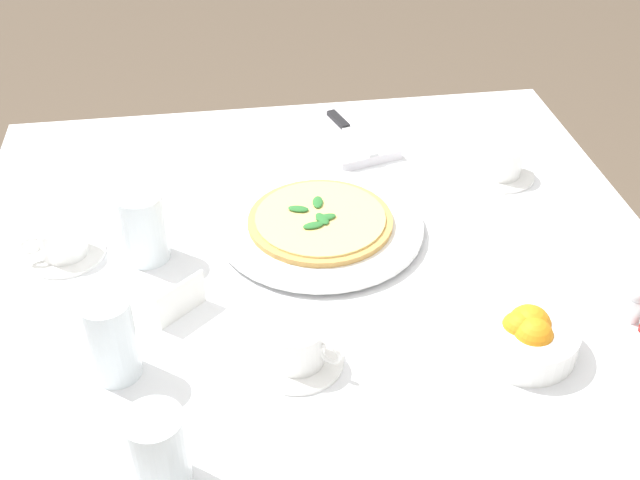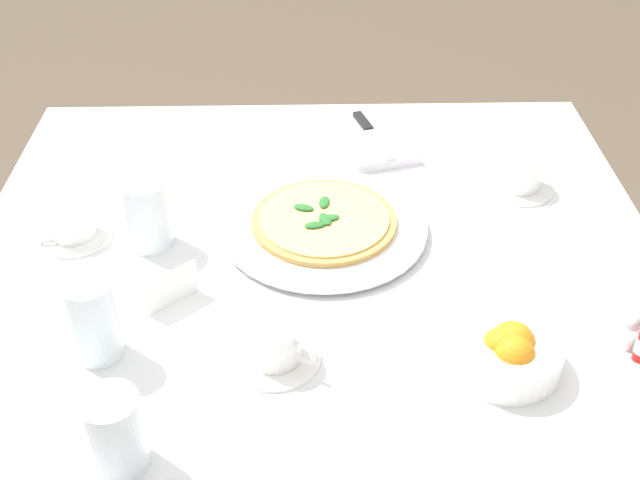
% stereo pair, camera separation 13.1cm
% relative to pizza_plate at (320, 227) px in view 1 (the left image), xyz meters
% --- Properties ---
extents(dining_table, '(1.16, 1.16, 0.75)m').
position_rel_pizza_plate_xyz_m(dining_table, '(0.10, -0.02, -0.14)').
color(dining_table, white).
rests_on(dining_table, ground_plane).
extents(pizza_plate, '(0.35, 0.35, 0.02)m').
position_rel_pizza_plate_xyz_m(pizza_plate, '(0.00, 0.00, 0.00)').
color(pizza_plate, white).
rests_on(pizza_plate, dining_table).
extents(pizza, '(0.25, 0.25, 0.02)m').
position_rel_pizza_plate_xyz_m(pizza, '(-0.00, -0.00, 0.01)').
color(pizza, tan).
rests_on(pizza, pizza_plate).
extents(coffee_cup_near_left, '(0.13, 0.13, 0.07)m').
position_rel_pizza_plate_xyz_m(coffee_cup_near_left, '(0.31, -0.08, 0.02)').
color(coffee_cup_near_left, white).
rests_on(coffee_cup_near_left, dining_table).
extents(coffee_cup_right_edge, '(0.13, 0.13, 0.06)m').
position_rel_pizza_plate_xyz_m(coffee_cup_right_edge, '(0.00, -0.43, 0.02)').
color(coffee_cup_right_edge, white).
rests_on(coffee_cup_right_edge, dining_table).
extents(coffee_cup_back_corner, '(0.13, 0.13, 0.06)m').
position_rel_pizza_plate_xyz_m(coffee_cup_back_corner, '(-0.13, 0.37, 0.02)').
color(coffee_cup_back_corner, white).
rests_on(coffee_cup_back_corner, dining_table).
extents(water_glass_left_edge, '(0.07, 0.07, 0.12)m').
position_rel_pizza_plate_xyz_m(water_glass_left_edge, '(0.03, -0.29, 0.04)').
color(water_glass_left_edge, white).
rests_on(water_glass_left_edge, dining_table).
extents(water_glass_near_right, '(0.07, 0.07, 0.13)m').
position_rel_pizza_plate_xyz_m(water_glass_near_right, '(0.29, -0.33, 0.04)').
color(water_glass_near_right, white).
rests_on(water_glass_near_right, dining_table).
extents(water_glass_far_right, '(0.07, 0.07, 0.11)m').
position_rel_pizza_plate_xyz_m(water_glass_far_right, '(0.48, -0.26, 0.04)').
color(water_glass_far_right, white).
rests_on(water_glass_far_right, dining_table).
extents(napkin_folded, '(0.25, 0.18, 0.02)m').
position_rel_pizza_plate_xyz_m(napkin_folded, '(-0.31, 0.10, -0.00)').
color(napkin_folded, white).
rests_on(napkin_folded, dining_table).
extents(dinner_knife, '(0.19, 0.07, 0.01)m').
position_rel_pizza_plate_xyz_m(dinner_knife, '(-0.30, 0.10, 0.01)').
color(dinner_knife, silver).
rests_on(dinner_knife, napkin_folded).
extents(citrus_bowl, '(0.15, 0.15, 0.07)m').
position_rel_pizza_plate_xyz_m(citrus_bowl, '(0.33, 0.25, 0.02)').
color(citrus_bowl, white).
rests_on(citrus_bowl, dining_table).
extents(pepper_shaker, '(0.03, 0.03, 0.06)m').
position_rel_pizza_plate_xyz_m(pepper_shaker, '(0.29, 0.43, 0.01)').
color(pepper_shaker, white).
rests_on(pepper_shaker, dining_table).
extents(menu_card, '(0.06, 0.07, 0.06)m').
position_rel_pizza_plate_xyz_m(menu_card, '(0.18, -0.24, 0.02)').
color(menu_card, white).
rests_on(menu_card, dining_table).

